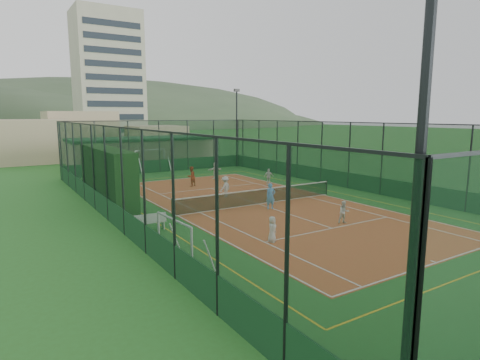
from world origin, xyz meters
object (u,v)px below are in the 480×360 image
object	(u,v)px
child_near_mid	(271,196)
child_near_right	(344,212)
futsal_goal_near	(174,243)
clubhouse	(143,152)
child_far_right	(269,177)
futsal_goal_far	(150,161)
child_far_left	(225,187)
floodlight_sw	(416,211)
apartment_tower	(108,75)
child_near_left	(272,229)
floodlight_ne	(237,128)
child_far_back	(215,170)
white_bench	(149,222)
coach	(191,176)

from	to	relation	value
child_near_mid	child_near_right	size ratio (longest dim) A/B	1.31
futsal_goal_near	child_near_right	distance (m)	9.79
clubhouse	child_far_right	world-z (taller)	clubhouse
futsal_goal_far	child_far_left	xyz separation A→B (m)	(0.08, -14.46, -0.36)
floodlight_sw	apartment_tower	world-z (taller)	apartment_tower
futsal_goal_near	child_far_left	xyz separation A→B (m)	(7.80, 9.76, -0.16)
child_near_left	child_near_mid	size ratio (longest dim) A/B	0.75
floodlight_ne	child_near_left	world-z (taller)	floodlight_ne
floodlight_sw	clubhouse	distance (m)	39.63
child_near_left	child_far_back	xyz separation A→B (m)	(6.38, 16.91, 0.15)
child_near_right	apartment_tower	bearing A→B (deg)	104.28
floodlight_ne	white_bench	xyz separation A→B (m)	(-16.40, -18.54, -3.68)
child_near_right	coach	size ratio (longest dim) A/B	0.76
child_near_left	child_far_left	xyz separation A→B (m)	(3.04, 9.42, 0.14)
floodlight_ne	clubhouse	xyz separation A→B (m)	(-8.60, 5.40, -2.55)
child_near_right	child_far_right	distance (m)	11.93
floodlight_sw	child_near_left	size ratio (longest dim) A/B	7.14
floodlight_ne	child_near_right	world-z (taller)	floodlight_ne
white_bench	child_far_back	distance (m)	16.12
clubhouse	apartment_tower	xyz separation A→B (m)	(12.00, 60.00, 13.43)
white_bench	coach	size ratio (longest dim) A/B	1.02
futsal_goal_near	child_far_right	world-z (taller)	futsal_goal_near
child_far_right	floodlight_ne	bearing A→B (deg)	-86.11
white_bench	child_far_left	bearing A→B (deg)	38.51
apartment_tower	child_far_right	bearing A→B (deg)	-95.45
child_far_left	futsal_goal_far	bearing A→B (deg)	-115.16
child_near_mid	child_far_left	world-z (taller)	child_near_mid
floodlight_ne	futsal_goal_near	xyz separation A→B (m)	(-17.16, -23.47, -3.24)
clubhouse	floodlight_ne	bearing A→B (deg)	-32.12
child_far_right	child_far_left	bearing A→B (deg)	47.69
child_far_left	child_far_right	xyz separation A→B (m)	(5.45, 2.49, -0.07)
child_near_mid	child_far_left	size ratio (longest dim) A/B	1.07
clubhouse	child_near_mid	size ratio (longest dim) A/B	9.87
futsal_goal_near	child_far_right	size ratio (longest dim) A/B	2.11
clubhouse	apartment_tower	bearing A→B (deg)	78.69
floodlight_sw	child_far_right	distance (m)	25.93
apartment_tower	futsal_goal_near	bearing A→B (deg)	-103.03
child_near_mid	apartment_tower	bearing A→B (deg)	96.68
child_far_back	child_near_left	bearing A→B (deg)	65.21
child_near_right	child_far_back	distance (m)	16.46
clubhouse	futsal_goal_near	world-z (taller)	clubhouse
clubhouse	child_near_mid	xyz separation A→B (m)	(-0.11, -23.40, -0.79)
child_near_left	child_far_left	world-z (taller)	child_far_left
child_near_left	futsal_goal_near	bearing A→B (deg)	150.69
floodlight_sw	apartment_tower	xyz separation A→B (m)	(20.60, 98.60, 10.88)
clubhouse	child_far_back	size ratio (longest dim) A/B	10.42
futsal_goal_far	child_far_right	size ratio (longest dim) A/B	2.59
white_bench	child_near_left	xyz separation A→B (m)	(4.00, -4.59, 0.14)
futsal_goal_near	child_far_back	distance (m)	20.55
floodlight_sw	futsal_goal_near	distance (m)	10.25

